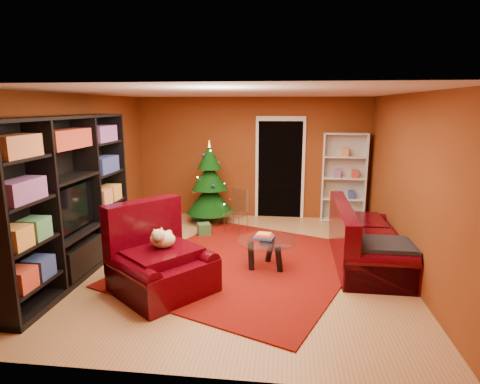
# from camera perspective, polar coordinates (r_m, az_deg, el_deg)

# --- Properties ---
(floor) EXTENTS (5.00, 5.50, 0.05)m
(floor) POSITION_cam_1_polar(r_m,az_deg,el_deg) (6.42, -0.42, -10.18)
(floor) COLOR #AB7546
(floor) RESTS_ON ground
(ceiling) EXTENTS (5.00, 5.50, 0.05)m
(ceiling) POSITION_cam_1_polar(r_m,az_deg,el_deg) (5.94, -0.46, 14.18)
(ceiling) COLOR silver
(ceiling) RESTS_ON wall_back
(wall_back) EXTENTS (5.00, 0.05, 2.60)m
(wall_back) POSITION_cam_1_polar(r_m,az_deg,el_deg) (8.77, 1.80, 4.86)
(wall_back) COLOR maroon
(wall_back) RESTS_ON ground
(wall_left) EXTENTS (0.05, 5.50, 2.60)m
(wall_left) POSITION_cam_1_polar(r_m,az_deg,el_deg) (6.82, -21.99, 1.86)
(wall_left) COLOR maroon
(wall_left) RESTS_ON ground
(wall_right) EXTENTS (0.05, 5.50, 2.60)m
(wall_right) POSITION_cam_1_polar(r_m,az_deg,el_deg) (6.26, 23.16, 0.90)
(wall_right) COLOR maroon
(wall_right) RESTS_ON ground
(doorway) EXTENTS (1.06, 0.60, 2.16)m
(doorway) POSITION_cam_1_polar(r_m,az_deg,el_deg) (8.73, 5.70, 3.12)
(doorway) COLOR black
(doorway) RESTS_ON floor
(rug) EXTENTS (4.15, 4.42, 0.02)m
(rug) POSITION_cam_1_polar(r_m,az_deg,el_deg) (6.33, 0.85, -10.19)
(rug) COLOR maroon
(rug) RESTS_ON floor
(media_unit) EXTENTS (0.50, 2.99, 2.29)m
(media_unit) POSITION_cam_1_polar(r_m,az_deg,el_deg) (6.06, -23.32, -0.98)
(media_unit) COLOR black
(media_unit) RESTS_ON floor
(christmas_tree) EXTENTS (1.14, 1.14, 1.76)m
(christmas_tree) POSITION_cam_1_polar(r_m,az_deg,el_deg) (8.34, -4.32, 1.33)
(christmas_tree) COLOR black
(christmas_tree) RESTS_ON floor
(gift_box_teal) EXTENTS (0.33, 0.33, 0.33)m
(gift_box_teal) POSITION_cam_1_polar(r_m,az_deg,el_deg) (8.72, -5.68, -2.85)
(gift_box_teal) COLOR #276677
(gift_box_teal) RESTS_ON floor
(gift_box_green) EXTENTS (0.30, 0.30, 0.23)m
(gift_box_green) POSITION_cam_1_polar(r_m,az_deg,el_deg) (7.67, -5.14, -5.33)
(gift_box_green) COLOR #2D5C29
(gift_box_green) RESTS_ON floor
(white_bookshelf) EXTENTS (0.90, 0.35, 1.92)m
(white_bookshelf) POSITION_cam_1_polar(r_m,az_deg,el_deg) (8.68, 14.54, 1.94)
(white_bookshelf) COLOR white
(white_bookshelf) RESTS_ON floor
(armchair) EXTENTS (1.70, 1.70, 0.95)m
(armchair) POSITION_cam_1_polar(r_m,az_deg,el_deg) (5.39, -11.00, -9.19)
(armchair) COLOR #330108
(armchair) RESTS_ON rug
(dog) EXTENTS (0.49, 0.50, 0.31)m
(dog) POSITION_cam_1_polar(r_m,az_deg,el_deg) (5.38, -10.94, -6.63)
(dog) COLOR beige
(dog) RESTS_ON armchair
(sofa) EXTENTS (1.02, 2.20, 0.94)m
(sofa) POSITION_cam_1_polar(r_m,az_deg,el_deg) (6.53, 17.78, -5.78)
(sofa) COLOR #330108
(sofa) RESTS_ON rug
(coffee_table) EXTENTS (1.03, 1.03, 0.55)m
(coffee_table) POSITION_cam_1_polar(r_m,az_deg,el_deg) (6.12, 3.81, -8.76)
(coffee_table) COLOR gray
(coffee_table) RESTS_ON rug
(acrylic_chair) EXTENTS (0.53, 0.55, 0.76)m
(acrylic_chair) POSITION_cam_1_polar(r_m,az_deg,el_deg) (7.70, -0.56, -3.14)
(acrylic_chair) COLOR #66605B
(acrylic_chair) RESTS_ON rug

